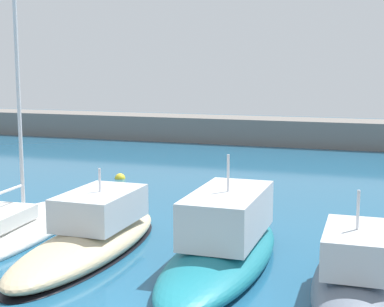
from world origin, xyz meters
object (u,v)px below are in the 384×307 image
(sailboat_white_nearest, at_px, (10,229))
(motorboat_sand_second, at_px, (92,235))
(motorboat_teal_third, at_px, (224,242))
(mooring_buoy_yellow, at_px, (120,179))
(motorboat_slate_fourth, at_px, (355,275))

(sailboat_white_nearest, height_order, motorboat_sand_second, sailboat_white_nearest)
(motorboat_teal_third, xyz_separation_m, mooring_buoy_yellow, (-9.21, 11.52, -0.72))
(mooring_buoy_yellow, bearing_deg, motorboat_teal_third, -51.37)
(motorboat_sand_second, distance_m, motorboat_slate_fourth, 8.54)
(motorboat_sand_second, distance_m, motorboat_teal_third, 4.51)
(motorboat_teal_third, bearing_deg, sailboat_white_nearest, 86.85)
(motorboat_sand_second, height_order, motorboat_teal_third, motorboat_teal_third)
(motorboat_teal_third, bearing_deg, mooring_buoy_yellow, 38.29)
(sailboat_white_nearest, distance_m, mooring_buoy_yellow, 11.17)
(motorboat_sand_second, relative_size, motorboat_slate_fourth, 1.18)
(motorboat_sand_second, bearing_deg, mooring_buoy_yellow, 21.93)
(mooring_buoy_yellow, bearing_deg, motorboat_slate_fourth, -43.66)
(sailboat_white_nearest, height_order, motorboat_slate_fourth, sailboat_white_nearest)
(motorboat_sand_second, bearing_deg, motorboat_slate_fourth, -95.69)
(motorboat_slate_fourth, height_order, mooring_buoy_yellow, motorboat_slate_fourth)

